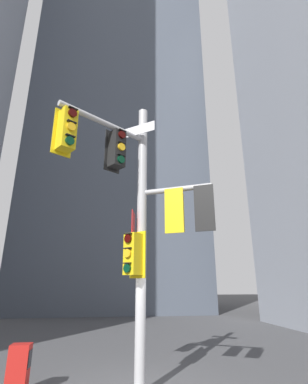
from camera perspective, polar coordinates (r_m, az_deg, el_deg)
building_mid_block at (r=36.99m, az=-6.93°, el=13.05°), size 16.71×16.71×42.48m
signal_pole_assembly at (r=7.25m, az=-2.72°, el=-3.35°), size 3.92×2.00×7.27m
newspaper_box at (r=8.23m, az=-25.34°, el=-29.24°), size 0.45×0.36×1.04m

